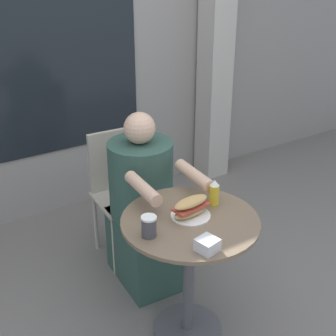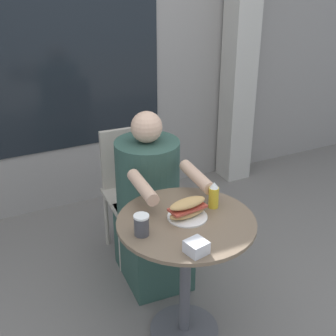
{
  "view_description": "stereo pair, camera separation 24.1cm",
  "coord_description": "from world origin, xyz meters",
  "px_view_note": "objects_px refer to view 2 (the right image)",
  "views": [
    {
      "loc": [
        -1.16,
        -1.63,
        1.98
      ],
      "look_at": [
        0.0,
        0.21,
        0.93
      ],
      "focal_mm": 50.0,
      "sensor_mm": 36.0,
      "label": 1
    },
    {
      "loc": [
        -0.95,
        -1.75,
        1.98
      ],
      "look_at": [
        0.0,
        0.21,
        0.93
      ],
      "focal_mm": 50.0,
      "sensor_mm": 36.0,
      "label": 2
    }
  ],
  "objects_px": {
    "sandwich_on_plate": "(187,209)",
    "condiment_bottle": "(214,195)",
    "seated_diner": "(151,211)",
    "drink_cup": "(142,225)",
    "cafe_table": "(186,253)",
    "diner_chair": "(130,180)"
  },
  "relations": [
    {
      "from": "seated_diner",
      "to": "condiment_bottle",
      "type": "relative_size",
      "value": 7.59
    },
    {
      "from": "diner_chair",
      "to": "condiment_bottle",
      "type": "distance_m",
      "value": 0.91
    },
    {
      "from": "cafe_table",
      "to": "condiment_bottle",
      "type": "bearing_deg",
      "value": 16.26
    },
    {
      "from": "diner_chair",
      "to": "sandwich_on_plate",
      "type": "height_order",
      "value": "diner_chair"
    },
    {
      "from": "seated_diner",
      "to": "drink_cup",
      "type": "relative_size",
      "value": 10.51
    },
    {
      "from": "seated_diner",
      "to": "sandwich_on_plate",
      "type": "relative_size",
      "value": 5.11
    },
    {
      "from": "diner_chair",
      "to": "drink_cup",
      "type": "relative_size",
      "value": 8.24
    },
    {
      "from": "seated_diner",
      "to": "drink_cup",
      "type": "xyz_separation_m",
      "value": [
        -0.3,
        -0.57,
        0.31
      ]
    },
    {
      "from": "sandwich_on_plate",
      "to": "drink_cup",
      "type": "height_order",
      "value": "drink_cup"
    },
    {
      "from": "sandwich_on_plate",
      "to": "diner_chair",
      "type": "bearing_deg",
      "value": 87.58
    },
    {
      "from": "seated_diner",
      "to": "condiment_bottle",
      "type": "height_order",
      "value": "seated_diner"
    },
    {
      "from": "seated_diner",
      "to": "drink_cup",
      "type": "bearing_deg",
      "value": 65.77
    },
    {
      "from": "sandwich_on_plate",
      "to": "seated_diner",
      "type": "bearing_deg",
      "value": 86.78
    },
    {
      "from": "drink_cup",
      "to": "condiment_bottle",
      "type": "distance_m",
      "value": 0.44
    },
    {
      "from": "sandwich_on_plate",
      "to": "cafe_table",
      "type": "bearing_deg",
      "value": -127.92
    },
    {
      "from": "drink_cup",
      "to": "diner_chair",
      "type": "bearing_deg",
      "value": 71.8
    },
    {
      "from": "sandwich_on_plate",
      "to": "condiment_bottle",
      "type": "relative_size",
      "value": 1.48
    },
    {
      "from": "condiment_bottle",
      "to": "sandwich_on_plate",
      "type": "bearing_deg",
      "value": -169.46
    },
    {
      "from": "sandwich_on_plate",
      "to": "condiment_bottle",
      "type": "xyz_separation_m",
      "value": [
        0.17,
        0.03,
        0.02
      ]
    },
    {
      "from": "diner_chair",
      "to": "sandwich_on_plate",
      "type": "relative_size",
      "value": 4.01
    },
    {
      "from": "diner_chair",
      "to": "cafe_table",
      "type": "bearing_deg",
      "value": 89.7
    },
    {
      "from": "cafe_table",
      "to": "drink_cup",
      "type": "height_order",
      "value": "drink_cup"
    }
  ]
}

